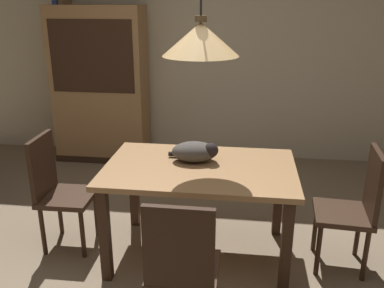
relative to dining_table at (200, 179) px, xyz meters
The scene contains 9 objects.
ground 0.75m from the dining_table, 111.39° to the right, with size 10.00×10.00×0.00m, color #847056.
back_wall 2.43m from the dining_table, 93.50° to the left, with size 6.40×0.10×2.90m, color beige.
dining_table is the anchor object (origin of this frame).
chair_left_side 1.14m from the dining_table, behind, with size 0.41×0.41×0.93m.
chair_near_front 0.89m from the dining_table, 90.01° to the right, with size 0.40×0.40×0.93m.
chair_right_side 1.14m from the dining_table, ahead, with size 0.43×0.43×0.93m.
cat_sleeping 0.21m from the dining_table, 113.05° to the left, with size 0.39×0.25×0.16m.
pendant_lamp 1.01m from the dining_table, 63.43° to the right, with size 0.52×0.52×1.30m.
hutch_bookcase 2.44m from the dining_table, 126.08° to the left, with size 1.12×0.45×1.85m.
Camera 1 is at (0.45, -2.45, 1.91)m, focal length 38.86 mm.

